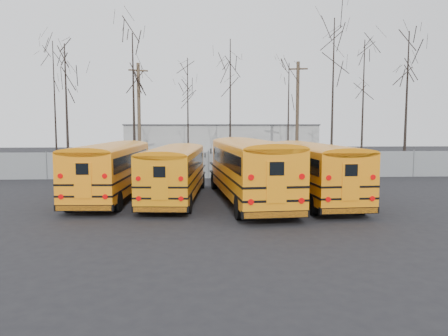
{
  "coord_description": "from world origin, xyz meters",
  "views": [
    {
      "loc": [
        -0.82,
        -20.9,
        4.0
      ],
      "look_at": [
        0.66,
        3.5,
        1.6
      ],
      "focal_mm": 35.0,
      "sensor_mm": 36.0,
      "label": 1
    }
  ],
  "objects": [
    {
      "name": "bus_b",
      "position": [
        -2.02,
        2.14,
        1.73
      ],
      "size": [
        3.32,
        10.69,
        2.95
      ],
      "rotation": [
        0.0,
        0.0,
        -0.09
      ],
      "color": "black",
      "rests_on": "ground"
    },
    {
      "name": "tree_6",
      "position": [
        6.9,
        15.97,
        4.61
      ],
      "size": [
        0.26,
        0.26,
        9.22
      ],
      "primitive_type": "cone",
      "color": "black",
      "rests_on": "ground"
    },
    {
      "name": "utility_pole_right",
      "position": [
        8.17,
        18.17,
        4.95
      ],
      "size": [
        1.7,
        0.51,
        9.64
      ],
      "rotation": [
        0.0,
        0.0,
        -0.22
      ],
      "color": "#473828",
      "rests_on": "ground"
    },
    {
      "name": "distant_building",
      "position": [
        2.0,
        32.0,
        2.0
      ],
      "size": [
        22.0,
        8.0,
        4.0
      ],
      "primitive_type": "cube",
      "color": "#BBBBB6",
      "rests_on": "ground"
    },
    {
      "name": "tree_1",
      "position": [
        -13.01,
        17.6,
        5.56
      ],
      "size": [
        0.26,
        0.26,
        11.11
      ],
      "primitive_type": "cone",
      "color": "black",
      "rests_on": "ground"
    },
    {
      "name": "tree_3",
      "position": [
        -5.93,
        14.83,
        5.65
      ],
      "size": [
        0.26,
        0.26,
        11.3
      ],
      "primitive_type": "cone",
      "color": "black",
      "rests_on": "ground"
    },
    {
      "name": "utility_pole_left",
      "position": [
        -5.71,
        16.34,
        4.7
      ],
      "size": [
        1.56,
        0.7,
        9.16
      ],
      "rotation": [
        0.0,
        0.0,
        0.36
      ],
      "color": "brown",
      "rests_on": "ground"
    },
    {
      "name": "tree_2",
      "position": [
        -11.04,
        14.19,
        5.14
      ],
      "size": [
        0.26,
        0.26,
        10.29
      ],
      "primitive_type": "cone",
      "color": "black",
      "rests_on": "ground"
    },
    {
      "name": "bus_d",
      "position": [
        5.23,
        1.54,
        1.82
      ],
      "size": [
        3.14,
        11.22,
        3.11
      ],
      "rotation": [
        0.0,
        0.0,
        0.05
      ],
      "color": "black",
      "rests_on": "ground"
    },
    {
      "name": "tree_5",
      "position": [
        2.0,
        16.8,
        5.65
      ],
      "size": [
        0.26,
        0.26,
        11.3
      ],
      "primitive_type": "cone",
      "color": "black",
      "rests_on": "ground"
    },
    {
      "name": "ground",
      "position": [
        0.0,
        0.0,
        0.0
      ],
      "size": [
        120.0,
        120.0,
        0.0
      ],
      "primitive_type": "plane",
      "color": "black",
      "rests_on": "ground"
    },
    {
      "name": "bus_c",
      "position": [
        1.84,
        1.14,
        1.95
      ],
      "size": [
        3.67,
        12.08,
        3.33
      ],
      "rotation": [
        0.0,
        0.0,
        0.08
      ],
      "color": "black",
      "rests_on": "ground"
    },
    {
      "name": "tree_8",
      "position": [
        13.0,
        15.09,
        5.51
      ],
      "size": [
        0.26,
        0.26,
        11.03
      ],
      "primitive_type": "cone",
      "color": "black",
      "rests_on": "ground"
    },
    {
      "name": "tree_4",
      "position": [
        -1.65,
        17.8,
        4.92
      ],
      "size": [
        0.26,
        0.26,
        9.84
      ],
      "primitive_type": "cone",
      "color": "black",
      "rests_on": "ground"
    },
    {
      "name": "fence",
      "position": [
        0.0,
        12.0,
        1.0
      ],
      "size": [
        40.0,
        0.04,
        2.0
      ],
      "primitive_type": "cube",
      "color": "gray",
      "rests_on": "ground"
    },
    {
      "name": "bus_a",
      "position": [
        -5.46,
        2.81,
        1.81
      ],
      "size": [
        3.16,
        11.17,
        3.09
      ],
      "rotation": [
        0.0,
        0.0,
        -0.06
      ],
      "color": "black",
      "rests_on": "ground"
    },
    {
      "name": "tree_9",
      "position": [
        17.63,
        16.92,
        6.07
      ],
      "size": [
        0.26,
        0.26,
        12.15
      ],
      "primitive_type": "cone",
      "color": "black",
      "rests_on": "ground"
    },
    {
      "name": "tree_7",
      "position": [
        10.09,
        14.05,
        6.25
      ],
      "size": [
        0.26,
        0.26,
        12.49
      ],
      "primitive_type": "cone",
      "color": "black",
      "rests_on": "ground"
    }
  ]
}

